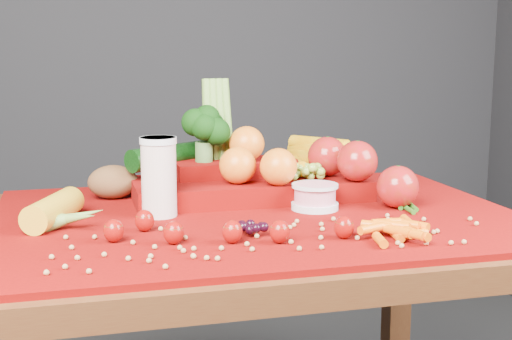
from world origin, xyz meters
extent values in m
cube|color=black|center=(0.00, 1.50, 1.25)|extent=(3.00, 0.02, 2.50)
cube|color=#3D1C0E|center=(0.00, 0.00, 0.72)|extent=(1.10, 0.80, 0.05)
cube|color=#3D1C0E|center=(0.48, 0.33, 0.35)|extent=(0.06, 0.06, 0.70)
cube|color=#6B0503|center=(0.00, 0.00, 0.76)|extent=(1.05, 0.75, 0.01)
cylinder|color=beige|center=(-0.20, 0.03, 0.84)|extent=(0.07, 0.07, 0.16)
cylinder|color=silver|center=(-0.20, 0.03, 0.92)|extent=(0.07, 0.07, 0.01)
cylinder|color=silver|center=(0.13, 0.01, 0.77)|extent=(0.10, 0.10, 0.01)
cylinder|color=pink|center=(0.13, 0.01, 0.80)|extent=(0.09, 0.09, 0.04)
cylinder|color=silver|center=(0.13, 0.01, 0.81)|extent=(0.10, 0.10, 0.01)
ellipsoid|color=maroon|center=(-0.24, -0.08, 0.78)|extent=(0.04, 0.04, 0.04)
cone|color=#0C460F|center=(-0.24, -0.08, 0.80)|extent=(0.03, 0.03, 0.01)
ellipsoid|color=maroon|center=(-0.30, -0.14, 0.78)|extent=(0.04, 0.04, 0.04)
cone|color=#0C460F|center=(-0.30, -0.14, 0.80)|extent=(0.03, 0.03, 0.01)
ellipsoid|color=maroon|center=(-0.20, -0.18, 0.78)|extent=(0.04, 0.04, 0.04)
cone|color=#0C460F|center=(-0.20, -0.18, 0.80)|extent=(0.03, 0.03, 0.01)
ellipsoid|color=maroon|center=(-0.10, -0.20, 0.78)|extent=(0.04, 0.04, 0.04)
cone|color=#0C460F|center=(-0.10, -0.20, 0.80)|extent=(0.03, 0.03, 0.01)
ellipsoid|color=maroon|center=(-0.02, -0.22, 0.78)|extent=(0.04, 0.04, 0.04)
cone|color=#0C460F|center=(-0.02, -0.22, 0.80)|extent=(0.03, 0.03, 0.01)
ellipsoid|color=maroon|center=(0.10, -0.22, 0.78)|extent=(0.04, 0.04, 0.04)
cone|color=#0C460F|center=(0.10, -0.22, 0.80)|extent=(0.03, 0.03, 0.01)
cylinder|color=#C5871F|center=(-0.40, 0.02, 0.79)|extent=(0.12, 0.19, 0.06)
ellipsoid|color=brown|center=(-0.28, 0.23, 0.80)|extent=(0.11, 0.08, 0.08)
cube|color=#6B0503|center=(0.02, 0.15, 0.78)|extent=(0.52, 0.22, 0.04)
cube|color=#6B0503|center=(0.00, 0.20, 0.82)|extent=(0.28, 0.12, 0.03)
sphere|color=maroon|center=(0.24, 0.06, 0.85)|extent=(0.09, 0.09, 0.09)
sphere|color=maroon|center=(0.30, -0.02, 0.81)|extent=(0.09, 0.09, 0.09)
sphere|color=maroon|center=(0.20, 0.14, 0.85)|extent=(0.09, 0.09, 0.09)
sphere|color=#DB550C|center=(-0.02, 0.10, 0.85)|extent=(0.08, 0.08, 0.08)
sphere|color=#DB550C|center=(0.06, 0.06, 0.85)|extent=(0.08, 0.08, 0.08)
sphere|color=#DB550C|center=(0.02, 0.18, 0.88)|extent=(0.08, 0.08, 0.08)
cylinder|color=gold|center=(0.15, 0.22, 0.82)|extent=(0.06, 0.18, 0.04)
cylinder|color=gold|center=(0.17, 0.22, 0.84)|extent=(0.04, 0.18, 0.04)
cylinder|color=gold|center=(0.19, 0.22, 0.85)|extent=(0.08, 0.18, 0.04)
cylinder|color=gold|center=(0.21, 0.22, 0.87)|extent=(0.11, 0.18, 0.04)
cylinder|color=#3F662D|center=(-0.07, 0.20, 0.86)|extent=(0.04, 0.04, 0.04)
cylinder|color=olive|center=(-0.06, 0.24, 0.92)|extent=(0.03, 0.06, 0.22)
cylinder|color=olive|center=(-0.04, 0.24, 0.92)|extent=(0.02, 0.06, 0.22)
cylinder|color=olive|center=(-0.03, 0.24, 0.92)|extent=(0.02, 0.06, 0.22)
cylinder|color=olive|center=(-0.01, 0.24, 0.92)|extent=(0.03, 0.06, 0.22)
cylinder|color=black|center=(-0.14, 0.24, 0.85)|extent=(0.23, 0.18, 0.05)
camera|label=1|loc=(-0.36, -1.37, 1.11)|focal=50.00mm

